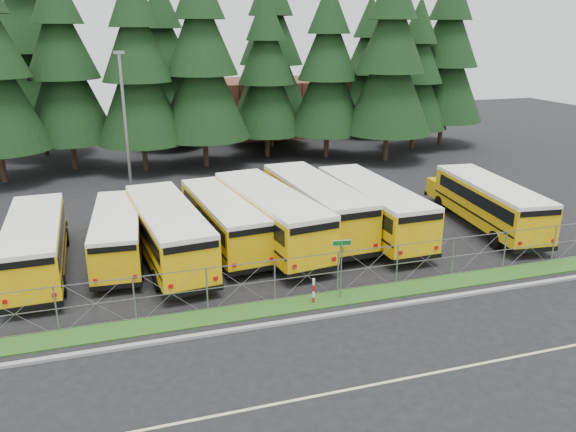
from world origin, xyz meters
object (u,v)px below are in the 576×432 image
at_px(bus_6, 369,209).
at_px(bus_0, 37,246).
at_px(bus_1, 118,235).
at_px(light_standard, 125,123).
at_px(bus_4, 267,218).
at_px(bus_2, 167,233).
at_px(bus_east, 486,205).
at_px(bus_3, 222,221).
at_px(street_sign, 342,257).
at_px(bus_5, 312,207).
at_px(striped_bollard, 314,291).

bearing_deg(bus_6, bus_0, 178.95).
xyz_separation_m(bus_1, light_standard, (1.08, 10.60, 4.19)).
bearing_deg(bus_4, bus_2, 178.46).
bearing_deg(bus_east, bus_1, -177.96).
bearing_deg(bus_3, bus_0, 179.89).
distance_m(bus_1, bus_4, 7.95).
xyz_separation_m(bus_6, street_sign, (-4.73, -7.26, 0.47)).
distance_m(bus_2, light_standard, 12.37).
bearing_deg(bus_4, bus_5, 12.19).
bearing_deg(bus_5, street_sign, -105.03).
distance_m(bus_4, striped_bollard, 7.52).
xyz_separation_m(bus_2, bus_6, (11.63, 0.50, 0.04)).
bearing_deg(bus_0, bus_2, -5.04).
bearing_deg(bus_3, light_standard, 107.46).
bearing_deg(street_sign, bus_east, 27.46).
bearing_deg(bus_3, bus_4, -20.23).
bearing_deg(bus_1, striped_bollard, -41.22).
bearing_deg(bus_5, bus_3, -178.63).
distance_m(bus_1, bus_east, 21.34).
relative_size(bus_1, bus_2, 0.86).
distance_m(bus_0, bus_3, 9.42).
distance_m(bus_6, bus_east, 7.31).
bearing_deg(bus_east, bus_3, 179.84).
xyz_separation_m(bus_0, bus_6, (17.88, 0.18, 0.13)).
relative_size(bus_3, bus_east, 0.98).
relative_size(bus_1, bus_4, 0.82).
bearing_deg(light_standard, bus_0, -113.50).
bearing_deg(bus_1, bus_0, -166.13).
height_order(bus_0, bus_6, bus_6).
xyz_separation_m(bus_0, bus_5, (14.84, 1.41, 0.17)).
bearing_deg(street_sign, bus_5, 78.78).
xyz_separation_m(bus_6, light_standard, (-12.96, 11.14, 3.94)).
height_order(bus_5, striped_bollard, bus_5).
bearing_deg(light_standard, bus_6, -40.66).
distance_m(bus_0, bus_2, 6.26).
distance_m(bus_0, street_sign, 14.94).
xyz_separation_m(bus_0, bus_4, (11.78, 0.30, 0.17)).
bearing_deg(bus_2, street_sign, -50.60).
bearing_deg(striped_bollard, street_sign, 3.45).
xyz_separation_m(bus_2, street_sign, (6.90, -6.76, 0.51)).
relative_size(bus_1, striped_bollard, 8.35).
distance_m(bus_4, light_standard, 13.55).
height_order(bus_3, street_sign, bus_3).
bearing_deg(bus_0, striped_bollard, -33.27).
relative_size(bus_0, striped_bollard, 9.10).
xyz_separation_m(bus_5, striped_bollard, (-2.99, -8.56, -1.00)).
height_order(bus_0, bus_5, bus_5).
distance_m(bus_2, bus_3, 3.36).
bearing_deg(bus_1, bus_4, 0.27).
relative_size(bus_6, striped_bollard, 9.91).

